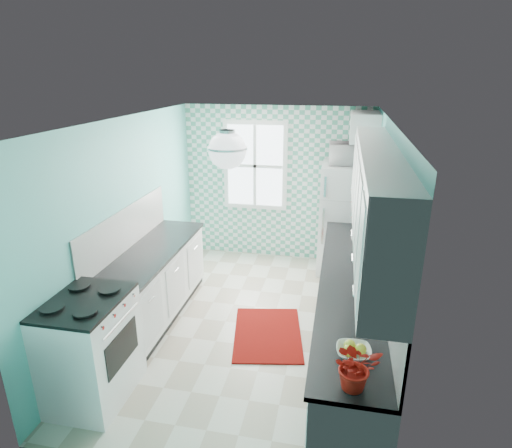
% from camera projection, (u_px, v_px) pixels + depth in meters
% --- Properties ---
extents(floor, '(3.00, 4.40, 0.02)m').
position_uv_depth(floor, '(248.00, 325.00, 5.36)').
color(floor, beige).
rests_on(floor, ground).
extents(ceiling, '(3.00, 4.40, 0.02)m').
position_uv_depth(ceiling, '(247.00, 119.00, 4.51)').
color(ceiling, white).
rests_on(ceiling, wall_back).
extents(wall_back, '(3.00, 0.02, 2.50)m').
position_uv_depth(wall_back, '(277.00, 184.00, 6.98)').
color(wall_back, '#5EC2BB').
rests_on(wall_back, floor).
extents(wall_front, '(3.00, 0.02, 2.50)m').
position_uv_depth(wall_front, '(177.00, 343.00, 2.90)').
color(wall_front, '#5EC2BB').
rests_on(wall_front, floor).
extents(wall_left, '(0.02, 4.40, 2.50)m').
position_uv_depth(wall_left, '(127.00, 222.00, 5.22)').
color(wall_left, '#5EC2BB').
rests_on(wall_left, floor).
extents(wall_right, '(0.02, 4.40, 2.50)m').
position_uv_depth(wall_right, '(383.00, 241.00, 4.66)').
color(wall_right, '#5EC2BB').
rests_on(wall_right, floor).
extents(accent_wall, '(3.00, 0.01, 2.50)m').
position_uv_depth(accent_wall, '(277.00, 184.00, 6.96)').
color(accent_wall, '#4FA88B').
rests_on(accent_wall, wall_back).
extents(window, '(1.04, 0.05, 1.44)m').
position_uv_depth(window, '(255.00, 166.00, 6.89)').
color(window, white).
rests_on(window, wall_back).
extents(backsplash_right, '(0.02, 3.60, 0.51)m').
position_uv_depth(backsplash_right, '(383.00, 260.00, 4.31)').
color(backsplash_right, white).
rests_on(backsplash_right, wall_right).
extents(backsplash_left, '(0.02, 2.15, 0.51)m').
position_uv_depth(backsplash_left, '(126.00, 229.00, 5.16)').
color(backsplash_left, white).
rests_on(backsplash_left, wall_left).
extents(upper_cabinets_right, '(0.33, 3.20, 0.90)m').
position_uv_depth(upper_cabinets_right, '(375.00, 197.00, 3.91)').
color(upper_cabinets_right, white).
rests_on(upper_cabinets_right, wall_right).
extents(upper_cabinet_fridge, '(0.40, 0.74, 0.40)m').
position_uv_depth(upper_cabinet_fridge, '(365.00, 127.00, 6.05)').
color(upper_cabinet_fridge, white).
rests_on(upper_cabinet_fridge, wall_right).
extents(ceiling_light, '(0.34, 0.34, 0.35)m').
position_uv_depth(ceiling_light, '(227.00, 150.00, 3.84)').
color(ceiling_light, silver).
rests_on(ceiling_light, ceiling).
extents(base_cabinets_right, '(0.60, 3.60, 0.90)m').
position_uv_depth(base_cabinets_right, '(348.00, 321.00, 4.61)').
color(base_cabinets_right, white).
rests_on(base_cabinets_right, floor).
extents(countertop_right, '(0.63, 3.60, 0.04)m').
position_uv_depth(countertop_right, '(350.00, 282.00, 4.46)').
color(countertop_right, black).
rests_on(countertop_right, base_cabinets_right).
extents(base_cabinets_left, '(0.60, 2.15, 0.90)m').
position_uv_depth(base_cabinets_left, '(153.00, 286.00, 5.36)').
color(base_cabinets_left, white).
rests_on(base_cabinets_left, floor).
extents(countertop_left, '(0.63, 2.15, 0.04)m').
position_uv_depth(countertop_left, '(151.00, 252.00, 5.20)').
color(countertop_left, black).
rests_on(countertop_left, base_cabinets_left).
extents(fridge, '(0.74, 0.74, 1.70)m').
position_uv_depth(fridge, '(344.00, 219.00, 6.54)').
color(fridge, white).
rests_on(fridge, floor).
extents(stove, '(0.68, 0.86, 1.03)m').
position_uv_depth(stove, '(89.00, 347.00, 4.02)').
color(stove, white).
rests_on(stove, floor).
extents(sink, '(0.47, 0.40, 0.53)m').
position_uv_depth(sink, '(351.00, 241.00, 5.48)').
color(sink, silver).
rests_on(sink, countertop_right).
extents(rug, '(0.98, 1.26, 0.02)m').
position_uv_depth(rug, '(268.00, 334.00, 5.14)').
color(rug, maroon).
rests_on(rug, floor).
extents(dish_towel, '(0.07, 0.21, 0.32)m').
position_uv_depth(dish_towel, '(323.00, 287.00, 5.27)').
color(dish_towel, '#61B8B7').
rests_on(dish_towel, base_cabinets_right).
extents(fruit_bowl, '(0.28, 0.28, 0.07)m').
position_uv_depth(fruit_bowl, '(354.00, 352.00, 3.26)').
color(fruit_bowl, white).
rests_on(fruit_bowl, countertop_right).
extents(potted_plant, '(0.39, 0.36, 0.35)m').
position_uv_depth(potted_plant, '(356.00, 366.00, 2.88)').
color(potted_plant, '#A60618').
rests_on(potted_plant, countertop_right).
extents(soap_bottle, '(0.10, 0.10, 0.19)m').
position_uv_depth(soap_bottle, '(355.00, 232.00, 5.49)').
color(soap_bottle, '#97B2C0').
rests_on(soap_bottle, countertop_right).
extents(microwave, '(0.59, 0.41, 0.31)m').
position_uv_depth(microwave, '(349.00, 154.00, 6.20)').
color(microwave, silver).
rests_on(microwave, fridge).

